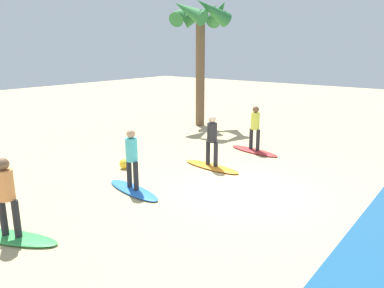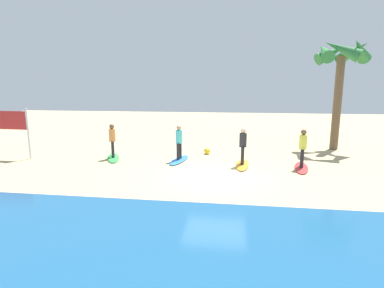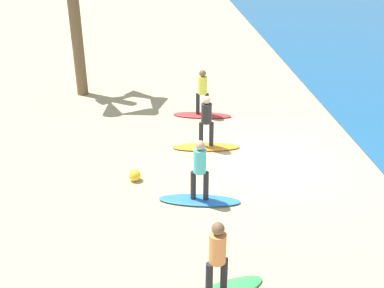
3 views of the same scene
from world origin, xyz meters
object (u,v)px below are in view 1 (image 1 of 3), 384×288
object	(u,v)px
surfer_green	(6,192)
beach_ball	(125,164)
surfer_red	(255,125)
palm_tree	(200,24)
surfboard_green	(12,237)
surfer_orange	(212,137)
surfer_blue	(132,155)
surfboard_orange	(212,167)
surfboard_red	(254,151)
surfboard_blue	(133,190)

from	to	relation	value
surfer_green	beach_ball	world-z (taller)	surfer_green
surfer_red	palm_tree	distance (m)	6.54
surfboard_green	surfer_green	xyz separation A→B (m)	(0.00, 0.00, 0.99)
surfer_red	surfer_orange	distance (m)	2.55
surfer_red	palm_tree	bearing A→B (deg)	-120.55
surfer_blue	surfer_green	xyz separation A→B (m)	(3.33, -0.01, 0.00)
surfer_red	surfer_green	bearing A→B (deg)	-4.16
surfer_red	surfer_orange	xyz separation A→B (m)	(2.54, -0.14, 0.00)
surfer_blue	palm_tree	size ratio (longest dim) A/B	0.27
surfer_red	surfboard_orange	bearing A→B (deg)	-3.18
surfboard_red	surfer_green	size ratio (longest dim) A/B	1.28
surfer_orange	surfboard_blue	world-z (taller)	surfer_orange
surfer_orange	surfer_red	bearing A→B (deg)	176.82
surfboard_green	beach_ball	world-z (taller)	beach_ball
surfboard_blue	palm_tree	size ratio (longest dim) A/B	0.34
surfer_blue	surfer_green	size ratio (longest dim) A/B	1.00
surfer_red	surfboard_blue	xyz separation A→B (m)	(5.52, -0.64, -0.99)
surfboard_blue	beach_ball	distance (m)	2.06
surfboard_red	surfer_blue	bearing A→B (deg)	-86.57
surfer_red	palm_tree	world-z (taller)	palm_tree
surfboard_blue	surfer_blue	size ratio (longest dim) A/B	1.28
surfboard_orange	surfboard_blue	world-z (taller)	same
surfer_green	palm_tree	bearing A→B (deg)	-161.25
beach_ball	surfer_red	bearing A→B (deg)	151.95
surfboard_orange	surfboard_blue	xyz separation A→B (m)	(2.98, -0.50, 0.00)
surfboard_red	surfer_red	xyz separation A→B (m)	(0.00, 0.00, 0.99)
palm_tree	surfboard_green	bearing A→B (deg)	18.75
palm_tree	surfboard_orange	bearing A→B (deg)	40.20
surfboard_red	surfboard_orange	world-z (taller)	same
surfboard_orange	surfboard_blue	bearing A→B (deg)	-95.83
surfer_orange	palm_tree	bearing A→B (deg)	-139.80
surfer_red	surfboard_green	bearing A→B (deg)	-4.16
surfboard_orange	palm_tree	size ratio (longest dim) A/B	0.34
surfer_blue	surfer_green	distance (m)	3.33
surfboard_red	surfboard_orange	size ratio (longest dim) A/B	1.00
surfer_orange	beach_ball	bearing A→B (deg)	-50.44
surfboard_red	surfer_orange	bearing A→B (deg)	-83.16
surfboard_orange	palm_tree	distance (m)	8.38
surfboard_red	surfboard_blue	bearing A→B (deg)	-86.57
surfboard_blue	surfer_red	bearing A→B (deg)	92.79
surfboard_green	palm_tree	world-z (taller)	palm_tree
surfboard_orange	surfboard_green	bearing A→B (deg)	-90.92
surfboard_green	surfer_red	bearing A→B (deg)	63.55
surfer_red	surfer_green	xyz separation A→B (m)	(8.85, -0.64, 0.00)
surfer_blue	surfboard_green	world-z (taller)	surfer_blue
surfer_red	surfer_green	size ratio (longest dim) A/B	1.00
surfboard_green	palm_tree	bearing A→B (deg)	86.46
surfer_orange	beach_ball	distance (m)	2.94
surfboard_orange	surfer_blue	world-z (taller)	surfer_blue
surfer_red	surfer_orange	bearing A→B (deg)	-3.18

